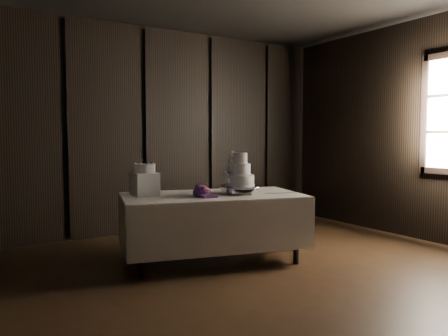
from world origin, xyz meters
TOP-DOWN VIEW (x-y plane):
  - room at (0.00, 0.00)m, footprint 6.08×7.08m
  - display_table at (0.04, 1.64)m, footprint 2.18×1.49m
  - cake_stand at (0.33, 1.52)m, footprint 0.55×0.55m
  - wedding_cake at (0.30, 1.50)m, footprint 0.36×0.31m
  - bouquet at (-0.18, 1.53)m, footprint 0.30×0.39m
  - box_pedestal at (-0.64, 1.95)m, footprint 0.26×0.26m
  - small_cake at (-0.64, 1.95)m, footprint 0.31×0.31m
  - cake_knife at (0.68, 1.30)m, footprint 0.35×0.17m

SIDE VIEW (x-z plane):
  - display_table at x=0.04m, z-range 0.04..0.80m
  - cake_knife at x=0.68m, z-range 0.76..0.77m
  - cake_stand at x=0.33m, z-range 0.76..0.85m
  - bouquet at x=-0.18m, z-range 0.73..0.90m
  - box_pedestal at x=-0.64m, z-range 0.76..1.01m
  - wedding_cake at x=0.30m, z-range 0.81..1.18m
  - small_cake at x=-0.64m, z-range 1.01..1.10m
  - room at x=0.00m, z-range -0.04..3.04m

